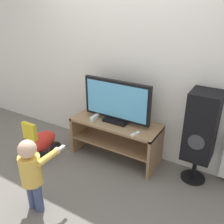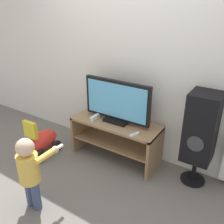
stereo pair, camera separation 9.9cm
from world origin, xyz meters
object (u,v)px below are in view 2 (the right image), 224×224
at_px(game_console, 95,117).
at_px(television, 117,102).
at_px(child, 30,168).
at_px(speaker_tower, 201,129).
at_px(remote_primary, 135,134).
at_px(ride_on_toy, 41,141).

bearing_deg(game_console, television, 20.32).
bearing_deg(child, speaker_tower, 45.51).
height_order(television, game_console, television).
bearing_deg(game_console, speaker_tower, 7.52).
distance_m(remote_primary, child, 1.21).
bearing_deg(television, remote_primary, -27.29).
height_order(television, speaker_tower, speaker_tower).
xyz_separation_m(child, ride_on_toy, (-0.66, 0.70, -0.27)).
distance_m(remote_primary, ride_on_toy, 1.35).
bearing_deg(speaker_tower, television, -176.07).
xyz_separation_m(television, game_console, (-0.28, -0.10, -0.24)).
bearing_deg(remote_primary, child, -120.07).
xyz_separation_m(television, speaker_tower, (1.04, 0.07, -0.11)).
xyz_separation_m(child, speaker_tower, (1.28, 1.30, 0.22)).
relative_size(game_console, child, 0.20).
distance_m(television, game_console, 0.38).
relative_size(child, speaker_tower, 0.73).
distance_m(remote_primary, speaker_tower, 0.74).
relative_size(television, speaker_tower, 0.82).
relative_size(game_console, remote_primary, 1.21).
xyz_separation_m(game_console, speaker_tower, (1.31, 0.17, 0.14)).
distance_m(television, remote_primary, 0.48).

